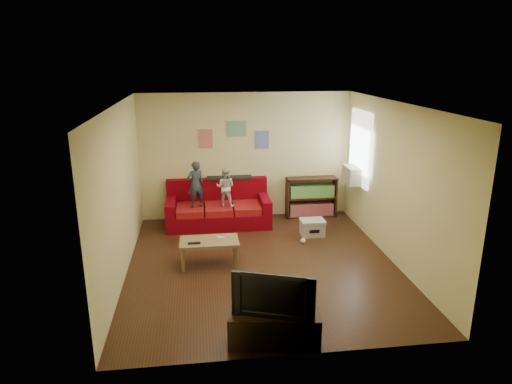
{
  "coord_description": "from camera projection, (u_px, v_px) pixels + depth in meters",
  "views": [
    {
      "loc": [
        -1.02,
        -7.04,
        3.4
      ],
      "look_at": [
        0.0,
        0.8,
        1.05
      ],
      "focal_mm": 32.0,
      "sensor_mm": 36.0,
      "label": 1
    }
  ],
  "objects": [
    {
      "name": "artwork_right",
      "position": [
        262.0,
        140.0,
        9.7
      ],
      "size": [
        0.3,
        0.01,
        0.38
      ],
      "primitive_type": "cube",
      "color": "#727FCC",
      "rests_on": "room_shell"
    },
    {
      "name": "game_controller",
      "position": [
        221.0,
        238.0,
        7.72
      ],
      "size": [
        0.14,
        0.05,
        0.03
      ],
      "primitive_type": "cube",
      "rotation": [
        0.0,
        0.0,
        -0.07
      ],
      "color": "white",
      "rests_on": "coffee_table"
    },
    {
      "name": "file_box",
      "position": [
        312.0,
        227.0,
        9.0
      ],
      "size": [
        0.47,
        0.36,
        0.32
      ],
      "color": "beige",
      "rests_on": "ground"
    },
    {
      "name": "tissue",
      "position": [
        303.0,
        241.0,
        8.64
      ],
      "size": [
        0.1,
        0.1,
        0.1
      ],
      "primitive_type": "sphere",
      "rotation": [
        0.0,
        0.0,
        -0.01
      ],
      "color": "white",
      "rests_on": "ground"
    },
    {
      "name": "room_shell",
      "position": [
        262.0,
        188.0,
        7.4
      ],
      "size": [
        4.52,
        5.02,
        2.72
      ],
      "color": "#3D2313",
      "rests_on": "ground"
    },
    {
      "name": "artwork_left",
      "position": [
        205.0,
        139.0,
        9.54
      ],
      "size": [
        0.3,
        0.01,
        0.4
      ],
      "primitive_type": "cube",
      "color": "#D87266",
      "rests_on": "room_shell"
    },
    {
      "name": "window",
      "position": [
        360.0,
        148.0,
        9.16
      ],
      "size": [
        0.04,
        1.08,
        1.48
      ],
      "primitive_type": "cube",
      "color": "white",
      "rests_on": "room_shell"
    },
    {
      "name": "coffee_table",
      "position": [
        209.0,
        244.0,
        7.67
      ],
      "size": [
        0.98,
        0.54,
        0.44
      ],
      "color": "olive",
      "rests_on": "ground"
    },
    {
      "name": "television",
      "position": [
        275.0,
        293.0,
        5.42
      ],
      "size": [
        0.98,
        0.45,
        0.57
      ],
      "primitive_type": "imported",
      "rotation": [
        0.0,
        0.0,
        -0.34
      ],
      "color": "black",
      "rests_on": "tv_stand"
    },
    {
      "name": "artwork_center",
      "position": [
        236.0,
        129.0,
        9.56
      ],
      "size": [
        0.42,
        0.01,
        0.32
      ],
      "primitive_type": "cube",
      "color": "#72B27F",
      "rests_on": "room_shell"
    },
    {
      "name": "tv_stand",
      "position": [
        274.0,
        329.0,
        5.56
      ],
      "size": [
        1.16,
        0.53,
        0.42
      ],
      "primitive_type": "cube",
      "rotation": [
        0.0,
        0.0,
        -0.14
      ],
      "color": "black",
      "rests_on": "ground"
    },
    {
      "name": "bookshelf",
      "position": [
        311.0,
        199.0,
        10.03
      ],
      "size": [
        1.1,
        0.33,
        0.88
      ],
      "color": "#392014",
      "rests_on": "ground"
    },
    {
      "name": "sofa",
      "position": [
        218.0,
        209.0,
        9.59
      ],
      "size": [
        2.14,
        0.98,
        0.94
      ],
      "color": "maroon",
      "rests_on": "ground"
    },
    {
      "name": "ac_unit",
      "position": [
        352.0,
        175.0,
        9.3
      ],
      "size": [
        0.28,
        0.55,
        0.35
      ],
      "primitive_type": "cube",
      "color": "#B7B2A3",
      "rests_on": "window"
    },
    {
      "name": "child_b",
      "position": [
        225.0,
        187.0,
        9.29
      ],
      "size": [
        0.47,
        0.41,
        0.8
      ],
      "primitive_type": "imported",
      "rotation": [
        0.0,
        0.0,
        2.82
      ],
      "color": "silver",
      "rests_on": "sofa"
    },
    {
      "name": "child_a",
      "position": [
        196.0,
        184.0,
        9.19
      ],
      "size": [
        0.41,
        0.33,
        0.96
      ],
      "primitive_type": "imported",
      "rotation": [
        0.0,
        0.0,
        3.49
      ],
      "color": "#2C3641",
      "rests_on": "sofa"
    },
    {
      "name": "remote",
      "position": [
        194.0,
        243.0,
        7.5
      ],
      "size": [
        0.21,
        0.05,
        0.02
      ],
      "primitive_type": "cube",
      "rotation": [
        0.0,
        0.0,
        -0.01
      ],
      "color": "black",
      "rests_on": "coffee_table"
    }
  ]
}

